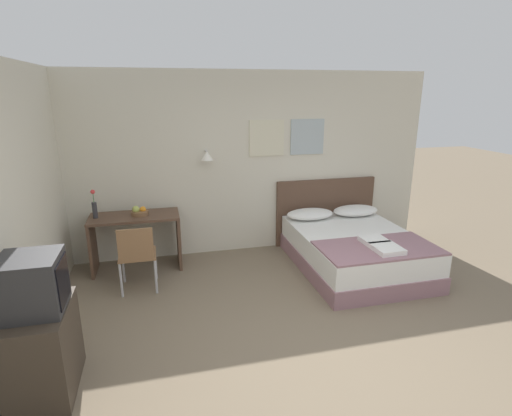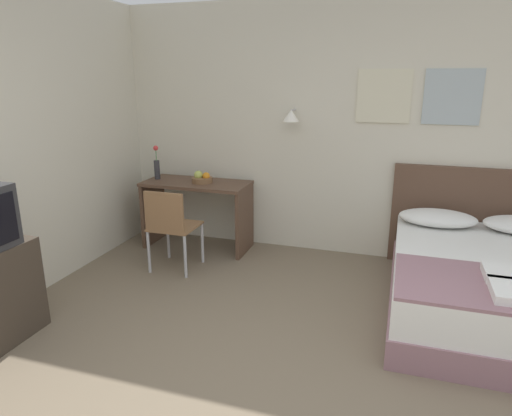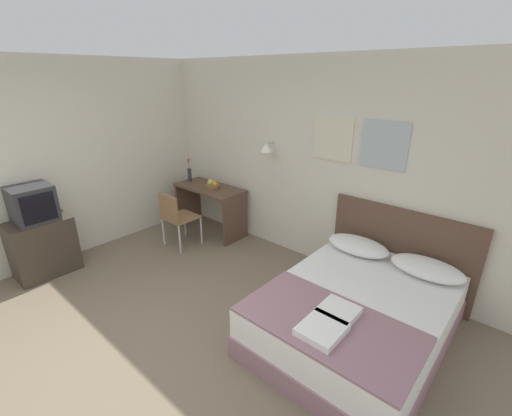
{
  "view_description": "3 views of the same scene",
  "coord_description": "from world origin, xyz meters",
  "px_view_note": "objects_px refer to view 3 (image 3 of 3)",
  "views": [
    {
      "loc": [
        -1.23,
        -2.92,
        2.37
      ],
      "look_at": [
        -0.12,
        1.5,
        1.02
      ],
      "focal_mm": 28.0,
      "sensor_mm": 36.0,
      "label": 1
    },
    {
      "loc": [
        0.56,
        -2.07,
        1.91
      ],
      "look_at": [
        -0.53,
        1.32,
        0.86
      ],
      "focal_mm": 32.0,
      "sensor_mm": 36.0,
      "label": 2
    },
    {
      "loc": [
        2.37,
        -0.97,
        2.41
      ],
      "look_at": [
        0.15,
        1.56,
        1.09
      ],
      "focal_mm": 24.0,
      "sensor_mm": 36.0,
      "label": 3
    }
  ],
  "objects_px": {
    "television": "(32,204)",
    "folded_towel_near_foot": "(338,311)",
    "tv_stand": "(43,247)",
    "headboard": "(399,252)",
    "folded_towel_mid_bed": "(322,329)",
    "pillow_left": "(358,245)",
    "flower_vase": "(189,172)",
    "bed": "(356,315)",
    "throw_blanket": "(327,323)",
    "desk": "(210,201)",
    "pillow_right": "(427,268)",
    "fruit_bowl": "(212,185)",
    "desk_chair": "(176,215)"
  },
  "relations": [
    {
      "from": "pillow_left",
      "to": "folded_towel_near_foot",
      "type": "xyz_separation_m",
      "value": [
        0.39,
        -1.18,
        -0.02
      ]
    },
    {
      "from": "television",
      "to": "desk",
      "type": "bearing_deg",
      "value": 74.09
    },
    {
      "from": "headboard",
      "to": "folded_towel_near_foot",
      "type": "xyz_separation_m",
      "value": [
        0.02,
        -1.46,
        0.04
      ]
    },
    {
      "from": "bed",
      "to": "headboard",
      "type": "bearing_deg",
      "value": 90.0
    },
    {
      "from": "folded_towel_near_foot",
      "to": "desk",
      "type": "height_order",
      "value": "desk"
    },
    {
      "from": "throw_blanket",
      "to": "flower_vase",
      "type": "bearing_deg",
      "value": 158.89
    },
    {
      "from": "throw_blanket",
      "to": "television",
      "type": "bearing_deg",
      "value": -164.87
    },
    {
      "from": "throw_blanket",
      "to": "folded_towel_mid_bed",
      "type": "xyz_separation_m",
      "value": [
        0.03,
        -0.14,
        0.04
      ]
    },
    {
      "from": "fruit_bowl",
      "to": "television",
      "type": "xyz_separation_m",
      "value": [
        -0.71,
        -2.26,
        0.15
      ]
    },
    {
      "from": "headboard",
      "to": "pillow_left",
      "type": "height_order",
      "value": "headboard"
    },
    {
      "from": "headboard",
      "to": "bed",
      "type": "bearing_deg",
      "value": -90.0
    },
    {
      "from": "folded_towel_near_foot",
      "to": "flower_vase",
      "type": "bearing_deg",
      "value": 161.07
    },
    {
      "from": "throw_blanket",
      "to": "flower_vase",
      "type": "xyz_separation_m",
      "value": [
        -3.38,
        1.3,
        0.39
      ]
    },
    {
      "from": "headboard",
      "to": "folded_towel_mid_bed",
      "type": "distance_m",
      "value": 1.74
    },
    {
      "from": "television",
      "to": "flower_vase",
      "type": "bearing_deg",
      "value": 85.99
    },
    {
      "from": "bed",
      "to": "flower_vase",
      "type": "height_order",
      "value": "flower_vase"
    },
    {
      "from": "desk_chair",
      "to": "television",
      "type": "bearing_deg",
      "value": -113.57
    },
    {
      "from": "fruit_bowl",
      "to": "tv_stand",
      "type": "height_order",
      "value": "fruit_bowl"
    },
    {
      "from": "tv_stand",
      "to": "folded_towel_mid_bed",
      "type": "bearing_deg",
      "value": 12.9
    },
    {
      "from": "pillow_left",
      "to": "flower_vase",
      "type": "xyz_separation_m",
      "value": [
        -3.01,
        -0.01,
        0.33
      ]
    },
    {
      "from": "throw_blanket",
      "to": "flower_vase",
      "type": "distance_m",
      "value": 3.64
    },
    {
      "from": "headboard",
      "to": "desk_chair",
      "type": "relative_size",
      "value": 1.92
    },
    {
      "from": "throw_blanket",
      "to": "folded_towel_near_foot",
      "type": "relative_size",
      "value": 4.79
    },
    {
      "from": "headboard",
      "to": "folded_towel_near_foot",
      "type": "distance_m",
      "value": 1.46
    },
    {
      "from": "headboard",
      "to": "fruit_bowl",
      "type": "bearing_deg",
      "value": -173.92
    },
    {
      "from": "bed",
      "to": "throw_blanket",
      "type": "distance_m",
      "value": 0.64
    },
    {
      "from": "television",
      "to": "throw_blanket",
      "type": "bearing_deg",
      "value": 15.13
    },
    {
      "from": "bed",
      "to": "tv_stand",
      "type": "bearing_deg",
      "value": -156.58
    },
    {
      "from": "folded_towel_near_foot",
      "to": "television",
      "type": "bearing_deg",
      "value": -162.87
    },
    {
      "from": "folded_towel_near_foot",
      "to": "desk",
      "type": "relative_size",
      "value": 0.26
    },
    {
      "from": "throw_blanket",
      "to": "television",
      "type": "height_order",
      "value": "television"
    },
    {
      "from": "tv_stand",
      "to": "television",
      "type": "distance_m",
      "value": 0.59
    },
    {
      "from": "bed",
      "to": "pillow_left",
      "type": "bearing_deg",
      "value": 116.88
    },
    {
      "from": "desk_chair",
      "to": "tv_stand",
      "type": "distance_m",
      "value": 1.71
    },
    {
      "from": "bed",
      "to": "throw_blanket",
      "type": "height_order",
      "value": "throw_blanket"
    },
    {
      "from": "folded_towel_near_foot",
      "to": "fruit_bowl",
      "type": "height_order",
      "value": "fruit_bowl"
    },
    {
      "from": "desk",
      "to": "tv_stand",
      "type": "distance_m",
      "value": 2.35
    },
    {
      "from": "pillow_right",
      "to": "flower_vase",
      "type": "xyz_separation_m",
      "value": [
        -3.76,
        -0.01,
        0.33
      ]
    },
    {
      "from": "television",
      "to": "folded_towel_near_foot",
      "type": "bearing_deg",
      "value": 17.13
    },
    {
      "from": "bed",
      "to": "headboard",
      "type": "height_order",
      "value": "headboard"
    },
    {
      "from": "tv_stand",
      "to": "fruit_bowl",
      "type": "bearing_deg",
      "value": 72.42
    },
    {
      "from": "pillow_right",
      "to": "headboard",
      "type": "bearing_deg",
      "value": 142.77
    },
    {
      "from": "pillow_right",
      "to": "desk",
      "type": "distance_m",
      "value": 3.27
    },
    {
      "from": "pillow_left",
      "to": "tv_stand",
      "type": "distance_m",
      "value": 3.9
    },
    {
      "from": "headboard",
      "to": "pillow_right",
      "type": "distance_m",
      "value": 0.48
    },
    {
      "from": "bed",
      "to": "headboard",
      "type": "xyz_separation_m",
      "value": [
        0.0,
        1.02,
        0.27
      ]
    },
    {
      "from": "desk",
      "to": "tv_stand",
      "type": "xyz_separation_m",
      "value": [
        -0.65,
        -2.26,
        -0.16
      ]
    },
    {
      "from": "folded_towel_near_foot",
      "to": "pillow_left",
      "type": "bearing_deg",
      "value": 108.44
    },
    {
      "from": "fruit_bowl",
      "to": "folded_towel_mid_bed",
      "type": "bearing_deg",
      "value": -26.78
    },
    {
      "from": "bed",
      "to": "throw_blanket",
      "type": "bearing_deg",
      "value": -90.0
    }
  ]
}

